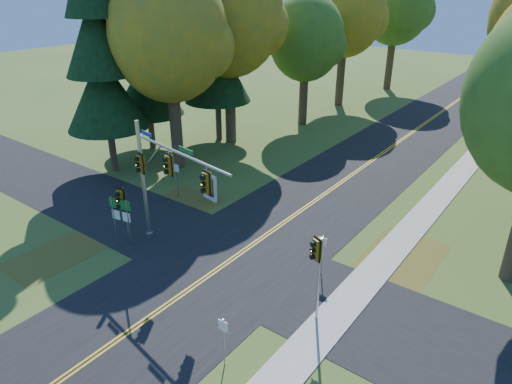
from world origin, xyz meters
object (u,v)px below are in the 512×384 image
Objects in this scene: traffic_mast at (160,175)px; east_signal_pole at (317,259)px; route_sign_cluster at (121,213)px; info_kiosk at (210,187)px.

traffic_mast reaches higher than east_signal_pole.
traffic_mast is 2.51× the size of route_sign_cluster.
route_sign_cluster is at bearing -140.80° from traffic_mast.
east_signal_pole reaches higher than route_sign_cluster.
east_signal_pole is 1.40× the size of route_sign_cluster.
route_sign_cluster is 7.07m from info_kiosk.
east_signal_pole is (8.86, -0.12, -1.21)m from traffic_mast.
east_signal_pole is at bearing -17.68° from info_kiosk.
info_kiosk is at bearing 176.40° from east_signal_pole.
info_kiosk is at bearing 80.76° from route_sign_cluster.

